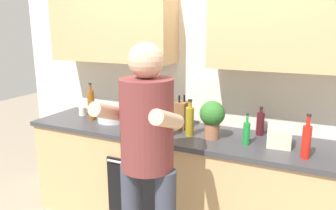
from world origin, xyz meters
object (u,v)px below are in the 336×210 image
Objects in this scene: bottle_juice at (168,123)px; bottle_hotsauce at (306,141)px; bottle_syrup at (91,105)px; knife_block at (182,115)px; grocery_bag_rice at (280,136)px; person_standing at (147,150)px; bottle_oil at (190,121)px; cup_coffee at (83,111)px; potted_herb at (212,117)px; mixing_bowl at (112,118)px; bottle_wine at (260,123)px; bottle_soda at (246,133)px.

bottle_hotsauce is at bearing -0.49° from bottle_juice.
knife_block is at bearing 6.73° from bottle_syrup.
bottle_juice is 0.86m from grocery_bag_rice.
bottle_juice is at bearing -9.01° from bottle_syrup.
person_standing is 5.65× the size of knife_block.
bottle_oil is (1.03, -0.04, -0.02)m from bottle_syrup.
cup_coffee is (-1.20, 0.12, -0.08)m from bottle_oil.
bottle_hotsauce is 0.71m from potted_herb.
knife_block is at bearing 6.43° from mixing_bowl.
mixing_bowl is (-0.81, 0.07, -0.09)m from bottle_oil.
bottle_oil reaches higher than knife_block.
mixing_bowl is (-0.77, 0.72, -0.06)m from person_standing.
bottle_wine is 0.80× the size of knife_block.
bottle_oil is (0.04, 0.65, 0.03)m from person_standing.
grocery_bag_rice reaches higher than mixing_bowl.
bottle_juice is 1.01× the size of mixing_bowl.
bottle_juice is (-0.62, -0.08, 0.02)m from bottle_soda.
cup_coffee is at bearing 175.49° from potted_herb.
grocery_bag_rice is at bearing 4.52° from potted_herb.
bottle_wine is (0.52, 0.26, -0.03)m from bottle_oil.
bottle_soda is 1.67m from cup_coffee.
potted_herb is at bearing -4.51° from cup_coffee.
grocery_bag_rice reaches higher than cup_coffee.
cup_coffee is at bearing 177.92° from grocery_bag_rice.
cup_coffee is at bearing 174.11° from bottle_oil.
bottle_soda is at bearing -164.35° from grocery_bag_rice.
person_standing is 1.06m from mixing_bowl.
knife_block is (-0.13, 0.15, -0.01)m from bottle_oil.
person_standing is 0.71m from potted_herb.
knife_block is at bearing 131.94° from bottle_oil.
grocery_bag_rice is (0.74, 0.70, -0.02)m from person_standing.
bottle_hotsauce is at bearing -5.95° from mixing_bowl.
bottle_wine reaches higher than cup_coffee.
person_standing is 1.07m from bottle_hotsauce.
bottle_juice is at bearing 101.50° from person_standing.
bottle_wine is 0.78× the size of potted_herb.
bottle_juice is 1.07m from cup_coffee.
knife_block is 0.35m from potted_herb.
bottle_oil is 1.28× the size of bottle_wine.
bottle_soda is 0.86× the size of bottle_juice.
bottle_soda is 0.87× the size of mixing_bowl.
bottle_juice is 0.36m from potted_herb.
bottle_soda reaches higher than grocery_bag_rice.
bottle_oil is at bearing -175.46° from grocery_bag_rice.
bottle_wine is 0.85× the size of bottle_juice.
bottle_syrup is at bearing -24.29° from cup_coffee.
bottle_hotsauce reaches higher than bottle_soda.
cup_coffee is 1.40m from potted_herb.
knife_block reaches higher than bottle_soda.
mixing_bowl is (0.22, 0.03, -0.11)m from bottle_syrup.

